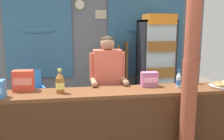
{
  "coord_description": "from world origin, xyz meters",
  "views": [
    {
      "loc": [
        -0.35,
        -2.34,
        1.7
      ],
      "look_at": [
        0.16,
        0.87,
        1.1
      ],
      "focal_mm": 38.95,
      "sensor_mm": 36.0,
      "label": 1
    }
  ],
  "objects_px": {
    "drink_fridge": "(156,57)",
    "shopkeeper": "(108,79)",
    "soda_bottle_iced_tea": "(60,83)",
    "snack_box_wafer": "(149,79)",
    "soda_bottle_water": "(179,80)",
    "plastic_lawn_chair": "(31,90)",
    "bottle_shelf_rack": "(116,72)",
    "timber_post": "(191,65)",
    "soda_bottle_orange_soda": "(196,76)",
    "pastry_tray": "(223,85)",
    "stall_counter": "(116,123)",
    "snack_box_crackers": "(23,81)"
  },
  "relations": [
    {
      "from": "drink_fridge",
      "to": "shopkeeper",
      "type": "xyz_separation_m",
      "value": [
        -1.24,
        -1.58,
        -0.07
      ]
    },
    {
      "from": "shopkeeper",
      "to": "soda_bottle_iced_tea",
      "type": "bearing_deg",
      "value": -142.84
    },
    {
      "from": "shopkeeper",
      "to": "snack_box_wafer",
      "type": "relative_size",
      "value": 7.53
    },
    {
      "from": "soda_bottle_water",
      "to": "plastic_lawn_chair",
      "type": "bearing_deg",
      "value": 138.06
    },
    {
      "from": "drink_fridge",
      "to": "bottle_shelf_rack",
      "type": "relative_size",
      "value": 1.41
    },
    {
      "from": "timber_post",
      "to": "snack_box_wafer",
      "type": "bearing_deg",
      "value": 124.33
    },
    {
      "from": "plastic_lawn_chair",
      "to": "soda_bottle_orange_soda",
      "type": "height_order",
      "value": "soda_bottle_orange_soda"
    },
    {
      "from": "soda_bottle_iced_tea",
      "to": "snack_box_wafer",
      "type": "height_order",
      "value": "soda_bottle_iced_tea"
    },
    {
      "from": "soda_bottle_orange_soda",
      "to": "pastry_tray",
      "type": "xyz_separation_m",
      "value": [
        0.25,
        -0.22,
        -0.08
      ]
    },
    {
      "from": "stall_counter",
      "to": "soda_bottle_orange_soda",
      "type": "bearing_deg",
      "value": 12.9
    },
    {
      "from": "stall_counter",
      "to": "plastic_lawn_chair",
      "type": "bearing_deg",
      "value": 122.99
    },
    {
      "from": "snack_box_wafer",
      "to": "soda_bottle_orange_soda",
      "type": "bearing_deg",
      "value": 3.43
    },
    {
      "from": "shopkeeper",
      "to": "snack_box_crackers",
      "type": "distance_m",
      "value": 1.08
    },
    {
      "from": "plastic_lawn_chair",
      "to": "soda_bottle_iced_tea",
      "type": "bearing_deg",
      "value": -71.01
    },
    {
      "from": "stall_counter",
      "to": "snack_box_wafer",
      "type": "height_order",
      "value": "snack_box_wafer"
    },
    {
      "from": "snack_box_crackers",
      "to": "pastry_tray",
      "type": "xyz_separation_m",
      "value": [
        2.42,
        -0.23,
        -0.1
      ]
    },
    {
      "from": "drink_fridge",
      "to": "snack_box_wafer",
      "type": "xyz_separation_m",
      "value": [
        -0.75,
        -1.91,
        -0.02
      ]
    },
    {
      "from": "bottle_shelf_rack",
      "to": "shopkeeper",
      "type": "height_order",
      "value": "shopkeeper"
    },
    {
      "from": "snack_box_wafer",
      "to": "pastry_tray",
      "type": "relative_size",
      "value": 0.61
    },
    {
      "from": "drink_fridge",
      "to": "plastic_lawn_chair",
      "type": "distance_m",
      "value": 2.56
    },
    {
      "from": "timber_post",
      "to": "plastic_lawn_chair",
      "type": "xyz_separation_m",
      "value": [
        -2.05,
        2.21,
        -0.79
      ]
    },
    {
      "from": "soda_bottle_water",
      "to": "snack_box_crackers",
      "type": "xyz_separation_m",
      "value": [
        -1.86,
        0.16,
        0.03
      ]
    },
    {
      "from": "stall_counter",
      "to": "snack_box_crackers",
      "type": "distance_m",
      "value": 1.2
    },
    {
      "from": "soda_bottle_iced_tea",
      "to": "snack_box_wafer",
      "type": "xyz_separation_m",
      "value": [
        1.09,
        0.13,
        -0.03
      ]
    },
    {
      "from": "shopkeeper",
      "to": "soda_bottle_iced_tea",
      "type": "height_order",
      "value": "shopkeeper"
    },
    {
      "from": "bottle_shelf_rack",
      "to": "plastic_lawn_chair",
      "type": "height_order",
      "value": "bottle_shelf_rack"
    },
    {
      "from": "snack_box_wafer",
      "to": "bottle_shelf_rack",
      "type": "bearing_deg",
      "value": 91.16
    },
    {
      "from": "shopkeeper",
      "to": "bottle_shelf_rack",
      "type": "bearing_deg",
      "value": 76.69
    },
    {
      "from": "plastic_lawn_chair",
      "to": "shopkeeper",
      "type": "bearing_deg",
      "value": -48.5
    },
    {
      "from": "bottle_shelf_rack",
      "to": "drink_fridge",
      "type": "bearing_deg",
      "value": -19.45
    },
    {
      "from": "drink_fridge",
      "to": "bottle_shelf_rack",
      "type": "xyz_separation_m",
      "value": [
        -0.8,
        0.28,
        -0.35
      ]
    },
    {
      "from": "soda_bottle_iced_tea",
      "to": "pastry_tray",
      "type": "bearing_deg",
      "value": -1.42
    },
    {
      "from": "stall_counter",
      "to": "snack_box_crackers",
      "type": "relative_size",
      "value": 12.02
    },
    {
      "from": "drink_fridge",
      "to": "soda_bottle_water",
      "type": "distance_m",
      "value": 2.07
    },
    {
      "from": "stall_counter",
      "to": "timber_post",
      "type": "bearing_deg",
      "value": -17.23
    },
    {
      "from": "stall_counter",
      "to": "plastic_lawn_chair",
      "type": "distance_m",
      "value": 2.34
    },
    {
      "from": "plastic_lawn_chair",
      "to": "pastry_tray",
      "type": "distance_m",
      "value": 3.3
    },
    {
      "from": "bottle_shelf_rack",
      "to": "pastry_tray",
      "type": "relative_size",
      "value": 3.97
    },
    {
      "from": "plastic_lawn_chair",
      "to": "shopkeeper",
      "type": "relative_size",
      "value": 0.55
    },
    {
      "from": "drink_fridge",
      "to": "bottle_shelf_rack",
      "type": "height_order",
      "value": "drink_fridge"
    },
    {
      "from": "plastic_lawn_chair",
      "to": "soda_bottle_orange_soda",
      "type": "distance_m",
      "value": 2.99
    },
    {
      "from": "stall_counter",
      "to": "soda_bottle_orange_soda",
      "type": "xyz_separation_m",
      "value": [
        1.11,
        0.26,
        0.48
      ]
    },
    {
      "from": "plastic_lawn_chair",
      "to": "soda_bottle_iced_tea",
      "type": "relative_size",
      "value": 3.07
    },
    {
      "from": "timber_post",
      "to": "bottle_shelf_rack",
      "type": "xyz_separation_m",
      "value": [
        -0.36,
        2.65,
        -0.58
      ]
    },
    {
      "from": "stall_counter",
      "to": "bottle_shelf_rack",
      "type": "relative_size",
      "value": 2.15
    },
    {
      "from": "timber_post",
      "to": "soda_bottle_water",
      "type": "xyz_separation_m",
      "value": [
        0.02,
        0.34,
        -0.25
      ]
    },
    {
      "from": "timber_post",
      "to": "soda_bottle_orange_soda",
      "type": "distance_m",
      "value": 0.65
    },
    {
      "from": "soda_bottle_orange_soda",
      "to": "pastry_tray",
      "type": "height_order",
      "value": "soda_bottle_orange_soda"
    },
    {
      "from": "drink_fridge",
      "to": "plastic_lawn_chair",
      "type": "height_order",
      "value": "drink_fridge"
    },
    {
      "from": "plastic_lawn_chair",
      "to": "snack_box_wafer",
      "type": "relative_size",
      "value": 4.16
    }
  ]
}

